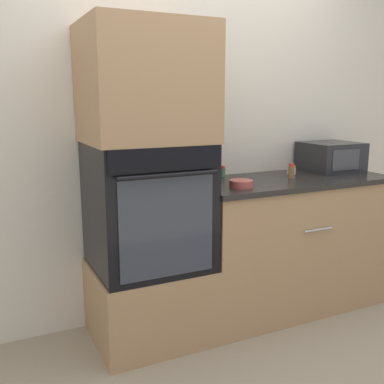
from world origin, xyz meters
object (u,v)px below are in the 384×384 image
at_px(wall_oven, 148,206).
at_px(microwave, 331,157).
at_px(knife_block, 206,166).
at_px(condiment_jar_far, 292,170).
at_px(bowl, 241,184).
at_px(condiment_jar_back, 217,179).
at_px(condiment_jar_near, 291,171).
at_px(condiment_jar_mid, 222,171).

relative_size(wall_oven, microwave, 1.88).
bearing_deg(wall_oven, knife_block, 15.21).
xyz_separation_m(wall_oven, condiment_jar_far, (1.14, 0.12, 0.12)).
bearing_deg(bowl, microwave, 14.83).
xyz_separation_m(wall_oven, condiment_jar_back, (0.47, 0.01, 0.12)).
distance_m(knife_block, condiment_jar_near, 0.60).
distance_m(bowl, condiment_jar_mid, 0.41).
bearing_deg(microwave, knife_block, 179.31).
xyz_separation_m(knife_block, condiment_jar_back, (0.03, -0.11, -0.07)).
relative_size(knife_block, condiment_jar_far, 4.10).
xyz_separation_m(condiment_jar_mid, condiment_jar_far, (0.49, -0.14, -0.01)).
relative_size(bowl, condiment_jar_far, 2.42).
distance_m(microwave, condiment_jar_near, 0.47).
bearing_deg(condiment_jar_mid, condiment_jar_far, -16.01).
xyz_separation_m(microwave, knife_block, (-1.04, 0.01, -0.00)).
height_order(knife_block, bowl, knife_block).
xyz_separation_m(microwave, bowl, (-0.93, -0.25, -0.09)).
xyz_separation_m(condiment_jar_near, condiment_jar_mid, (-0.39, 0.27, -0.01)).
distance_m(bowl, condiment_jar_back, 0.17).
bearing_deg(knife_block, bowl, -67.49).
relative_size(microwave, bowl, 2.71).
distance_m(knife_block, condiment_jar_mid, 0.25).
bearing_deg(bowl, condiment_jar_mid, 77.12).
bearing_deg(condiment_jar_mid, condiment_jar_near, -34.87).
distance_m(wall_oven, bowl, 0.58).
xyz_separation_m(bowl, condiment_jar_mid, (0.09, 0.40, 0.01)).
xyz_separation_m(wall_oven, condiment_jar_mid, (0.65, 0.26, 0.12)).
relative_size(knife_block, condiment_jar_mid, 3.38).
distance_m(condiment_jar_mid, condiment_jar_back, 0.30).
bearing_deg(microwave, condiment_jar_far, 178.54).
bearing_deg(condiment_jar_mid, wall_oven, -158.14).
bearing_deg(condiment_jar_mid, condiment_jar_back, -125.14).
bearing_deg(condiment_jar_far, wall_oven, -174.05).
bearing_deg(condiment_jar_near, knife_block, 167.29).
height_order(condiment_jar_far, condiment_jar_back, condiment_jar_back).
bearing_deg(condiment_jar_back, condiment_jar_far, 8.90).
height_order(microwave, condiment_jar_near, microwave).
height_order(wall_oven, knife_block, wall_oven).
relative_size(microwave, condiment_jar_mid, 5.40).
bearing_deg(condiment_jar_far, microwave, -1.46).
height_order(knife_block, condiment_jar_back, knife_block).
height_order(bowl, condiment_jar_back, condiment_jar_back).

